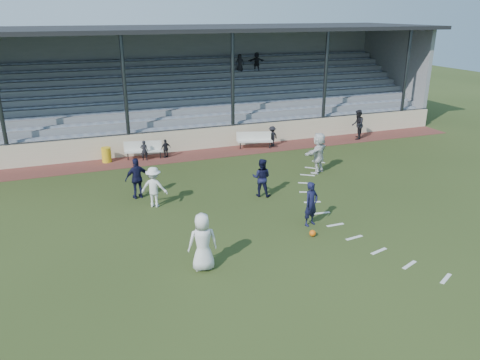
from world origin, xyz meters
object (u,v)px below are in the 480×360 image
player_white_lead (203,242)px  player_navy_lead (311,204)px  official (358,125)px  bench_left (143,148)px  football (313,233)px  bench_right (254,139)px  trash_bin (106,155)px

player_white_lead → player_navy_lead: player_white_lead is taller
player_navy_lead → official: (8.66, 9.91, 0.08)m
bench_left → football: bench_left is taller
bench_left → bench_right: bearing=9.4°
football → player_navy_lead: 1.19m
player_navy_lead → bench_left: bearing=93.6°
official → bench_right: bearing=-56.0°
football → player_white_lead: size_ratio=0.13×
bench_left → player_navy_lead: player_navy_lead is taller
bench_right → trash_bin: bench_right is taller
official → trash_bin: bearing=-55.5°
football → official: (9.04, 10.78, 0.81)m
official → player_navy_lead: bearing=-4.4°
trash_bin → official: (14.97, -0.60, 0.51)m
bench_right → player_white_lead: (-6.55, -11.87, 0.34)m
trash_bin → player_white_lead: player_white_lead is taller
bench_left → football: (4.00, -11.31, -0.47)m
football → official: bearing=50.0°
bench_left → trash_bin: 1.93m
bench_right → trash_bin: 8.25m
bench_right → player_navy_lead: bearing=-83.9°
trash_bin → football: trash_bin is taller
player_white_lead → trash_bin: bearing=-77.2°
bench_right → bench_left: bearing=-165.1°
player_white_lead → football: bearing=-164.9°
official → bench_left: bearing=-55.5°
football → player_navy_lead: size_ratio=0.14×
bench_left → official: bearing=8.9°
football → player_navy_lead: bearing=66.6°
bench_right → football: size_ratio=8.63×
player_white_lead → bench_right: bearing=-114.0°
bench_left → official: 13.06m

